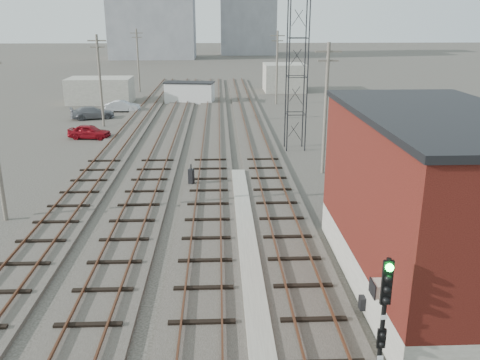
{
  "coord_description": "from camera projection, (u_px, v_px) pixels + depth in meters",
  "views": [
    {
      "loc": [
        -0.79,
        -6.25,
        10.55
      ],
      "look_at": [
        0.29,
        19.74,
        2.2
      ],
      "focal_mm": 38.0,
      "sensor_mm": 36.0,
      "label": 1
    }
  ],
  "objects": [
    {
      "name": "ground",
      "position": [
        225.0,
        102.0,
        66.28
      ],
      "size": [
        320.0,
        320.0,
        0.0
      ],
      "primitive_type": "plane",
      "color": "#282621",
      "rests_on": "ground"
    },
    {
      "name": "track_mid_right",
      "position": [
        212.0,
        138.0,
        46.21
      ],
      "size": [
        3.2,
        90.0,
        0.39
      ],
      "color": "#332D28",
      "rests_on": "ground"
    },
    {
      "name": "utility_pole_right_a",
      "position": [
        326.0,
        106.0,
        34.63
      ],
      "size": [
        1.8,
        0.24,
        9.0
      ],
      "color": "#595147",
      "rests_on": "ground"
    },
    {
      "name": "apartment_right",
      "position": [
        248.0,
        8.0,
        148.23
      ],
      "size": [
        16.0,
        12.0,
        26.0
      ],
      "primitive_type": "cube",
      "color": "gray",
      "rests_on": "ground"
    },
    {
      "name": "car_grey",
      "position": [
        92.0,
        113.0,
        55.15
      ],
      "size": [
        4.98,
        3.38,
        1.34
      ],
      "primitive_type": "imported",
      "rotation": [
        0.0,
        0.0,
        1.93
      ],
      "color": "slate",
      "rests_on": "ground"
    },
    {
      "name": "track_right",
      "position": [
        255.0,
        137.0,
        46.37
      ],
      "size": [
        3.2,
        90.0,
        0.39
      ],
      "color": "#332D28",
      "rests_on": "ground"
    },
    {
      "name": "site_trailer",
      "position": [
        190.0,
        92.0,
        65.44
      ],
      "size": [
        6.65,
        3.69,
        2.65
      ],
      "rotation": [
        0.0,
        0.0,
        -0.16
      ],
      "color": "silver",
      "rests_on": "ground"
    },
    {
      "name": "signal_mast",
      "position": [
        384.0,
        317.0,
        14.06
      ],
      "size": [
        0.4,
        0.42,
        4.42
      ],
      "color": "gray",
      "rests_on": "ground"
    },
    {
      "name": "lattice_tower",
      "position": [
        297.0,
        57.0,
        40.42
      ],
      "size": [
        1.6,
        1.6,
        15.0
      ],
      "color": "black",
      "rests_on": "ground"
    },
    {
      "name": "utility_pole_left_c",
      "position": [
        138.0,
        59.0,
        73.83
      ],
      "size": [
        1.8,
        0.24,
        9.0
      ],
      "color": "#595147",
      "rests_on": "ground"
    },
    {
      "name": "track_mid_left",
      "position": [
        168.0,
        138.0,
        46.05
      ],
      "size": [
        3.2,
        90.0,
        0.39
      ],
      "color": "#332D28",
      "rests_on": "ground"
    },
    {
      "name": "switch_stand",
      "position": [
        191.0,
        177.0,
        33.02
      ],
      "size": [
        0.42,
        0.42,
        1.39
      ],
      "rotation": [
        0.0,
        0.0,
        -0.4
      ],
      "color": "black",
      "rests_on": "ground"
    },
    {
      "name": "shed_right",
      "position": [
        284.0,
        78.0,
        75.54
      ],
      "size": [
        6.0,
        6.0,
        4.0
      ],
      "primitive_type": "cube",
      "color": "gray",
      "rests_on": "ground"
    },
    {
      "name": "car_red",
      "position": [
        89.0,
        132.0,
        46.09
      ],
      "size": [
        3.99,
        2.08,
        1.29
      ],
      "primitive_type": "imported",
      "rotation": [
        0.0,
        0.0,
        1.42
      ],
      "color": "maroon",
      "rests_on": "ground"
    },
    {
      "name": "utility_pole_right_b",
      "position": [
        277.0,
        66.0,
        63.17
      ],
      "size": [
        1.8,
        0.24,
        9.0
      ],
      "color": "#595147",
      "rests_on": "ground"
    },
    {
      "name": "platform_curb",
      "position": [
        250.0,
        264.0,
        22.5
      ],
      "size": [
        0.9,
        28.0,
        0.26
      ],
      "primitive_type": "cube",
      "color": "gray",
      "rests_on": "ground"
    },
    {
      "name": "track_left",
      "position": [
        123.0,
        138.0,
        45.89
      ],
      "size": [
        3.2,
        90.0,
        0.39
      ],
      "color": "#332D28",
      "rests_on": "ground"
    },
    {
      "name": "utility_pole_left_b",
      "position": [
        100.0,
        78.0,
        50.05
      ],
      "size": [
        1.8,
        0.24,
        9.0
      ],
      "color": "#595147",
      "rests_on": "ground"
    },
    {
      "name": "car_silver",
      "position": [
        123.0,
        106.0,
        59.32
      ],
      "size": [
        4.01,
        1.59,
        1.3
      ],
      "primitive_type": "imported",
      "rotation": [
        0.0,
        0.0,
        1.52
      ],
      "color": "#B1B5BA",
      "rests_on": "ground"
    },
    {
      "name": "shed_left",
      "position": [
        100.0,
        90.0,
        65.16
      ],
      "size": [
        8.0,
        5.0,
        3.2
      ],
      "primitive_type": "cube",
      "color": "gray",
      "rests_on": "ground"
    },
    {
      "name": "brick_building",
      "position": [
        433.0,
        203.0,
        19.8
      ],
      "size": [
        6.54,
        12.2,
        7.22
      ],
      "color": "gray",
      "rests_on": "ground"
    }
  ]
}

